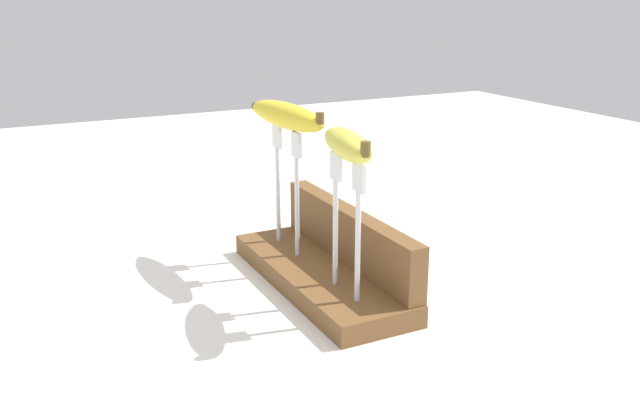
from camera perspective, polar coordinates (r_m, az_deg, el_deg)
The scene contains 7 objects.
ground_plane at distance 1.02m, azimuth 0.00°, elevation -7.02°, with size 3.00×3.00×0.00m, color silver.
wooden_board at distance 1.01m, azimuth 0.00°, elevation -6.25°, with size 0.36×0.12×0.03m, color brown.
board_backstop at distance 1.01m, azimuth 2.44°, elevation -2.94°, with size 0.35×0.03×0.08m, color brown.
fork_stand_left at distance 1.04m, azimuth -2.72°, elevation 1.85°, with size 0.10×0.01×0.19m.
fork_stand_right at distance 0.89m, azimuth 2.19°, elevation -1.10°, with size 0.09×0.01×0.18m.
banana_raised_left at distance 1.02m, azimuth -2.79°, elevation 6.93°, with size 0.20×0.06×0.04m.
banana_raised_right at distance 0.86m, azimuth 2.25°, elevation 4.59°, with size 0.16×0.07×0.04m.
Camera 1 is at (0.83, -0.42, 0.41)m, focal length 39.11 mm.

